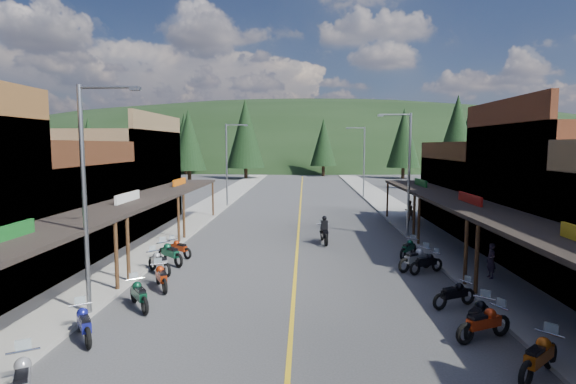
# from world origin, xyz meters

# --- Properties ---
(ground) EXTENTS (220.00, 220.00, 0.00)m
(ground) POSITION_xyz_m (0.00, 0.00, 0.00)
(ground) COLOR #38383A
(ground) RESTS_ON ground
(centerline) EXTENTS (0.15, 90.00, 0.01)m
(centerline) POSITION_xyz_m (0.00, 20.00, 0.01)
(centerline) COLOR gold
(centerline) RESTS_ON ground
(sidewalk_west) EXTENTS (3.40, 94.00, 0.15)m
(sidewalk_west) POSITION_xyz_m (-8.70, 20.00, 0.07)
(sidewalk_west) COLOR gray
(sidewalk_west) RESTS_ON ground
(sidewalk_east) EXTENTS (3.40, 94.00, 0.15)m
(sidewalk_east) POSITION_xyz_m (8.70, 20.00, 0.07)
(sidewalk_east) COLOR gray
(sidewalk_east) RESTS_ON ground
(shop_west_2) EXTENTS (10.90, 9.00, 6.20)m
(shop_west_2) POSITION_xyz_m (-13.75, 1.70, 2.53)
(shop_west_2) COLOR #3F2111
(shop_west_2) RESTS_ON ground
(shop_west_3) EXTENTS (10.90, 10.20, 8.20)m
(shop_west_3) POSITION_xyz_m (-13.78, 11.30, 3.52)
(shop_west_3) COLOR brown
(shop_west_3) RESTS_ON ground
(shop_east_2) EXTENTS (10.90, 9.00, 8.20)m
(shop_east_2) POSITION_xyz_m (13.78, 1.70, 3.52)
(shop_east_2) COLOR #562B19
(shop_east_2) RESTS_ON ground
(shop_east_3) EXTENTS (10.90, 10.20, 6.20)m
(shop_east_3) POSITION_xyz_m (13.75, 11.30, 2.53)
(shop_east_3) COLOR #4C2D16
(shop_east_3) RESTS_ON ground
(streetlight_0) EXTENTS (2.16, 0.18, 8.00)m
(streetlight_0) POSITION_xyz_m (-6.95, -6.00, 4.46)
(streetlight_0) COLOR gray
(streetlight_0) RESTS_ON ground
(streetlight_1) EXTENTS (2.16, 0.18, 8.00)m
(streetlight_1) POSITION_xyz_m (-6.95, 22.00, 4.46)
(streetlight_1) COLOR gray
(streetlight_1) RESTS_ON ground
(streetlight_2) EXTENTS (2.16, 0.18, 8.00)m
(streetlight_2) POSITION_xyz_m (6.95, 8.00, 4.46)
(streetlight_2) COLOR gray
(streetlight_2) RESTS_ON ground
(streetlight_3) EXTENTS (2.16, 0.18, 8.00)m
(streetlight_3) POSITION_xyz_m (6.95, 30.00, 4.46)
(streetlight_3) COLOR gray
(streetlight_3) RESTS_ON ground
(ridge_hill) EXTENTS (310.00, 140.00, 60.00)m
(ridge_hill) POSITION_xyz_m (0.00, 135.00, 0.00)
(ridge_hill) COLOR black
(ridge_hill) RESTS_ON ground
(pine_0) EXTENTS (5.04, 5.04, 11.00)m
(pine_0) POSITION_xyz_m (-40.00, 62.00, 6.48)
(pine_0) COLOR black
(pine_0) RESTS_ON ground
(pine_1) EXTENTS (5.88, 5.88, 12.50)m
(pine_1) POSITION_xyz_m (-24.00, 70.00, 7.24)
(pine_1) COLOR black
(pine_1) RESTS_ON ground
(pine_2) EXTENTS (6.72, 6.72, 14.00)m
(pine_2) POSITION_xyz_m (-10.00, 58.00, 7.99)
(pine_2) COLOR black
(pine_2) RESTS_ON ground
(pine_3) EXTENTS (5.04, 5.04, 11.00)m
(pine_3) POSITION_xyz_m (4.00, 66.00, 6.48)
(pine_3) COLOR black
(pine_3) RESTS_ON ground
(pine_4) EXTENTS (5.88, 5.88, 12.50)m
(pine_4) POSITION_xyz_m (18.00, 60.00, 7.24)
(pine_4) COLOR black
(pine_4) RESTS_ON ground
(pine_5) EXTENTS (6.72, 6.72, 14.00)m
(pine_5) POSITION_xyz_m (34.00, 72.00, 7.99)
(pine_5) COLOR black
(pine_5) RESTS_ON ground
(pine_6) EXTENTS (5.04, 5.04, 11.00)m
(pine_6) POSITION_xyz_m (46.00, 64.00, 6.48)
(pine_6) COLOR black
(pine_6) RESTS_ON ground
(pine_7) EXTENTS (5.88, 5.88, 12.50)m
(pine_7) POSITION_xyz_m (-32.00, 76.00, 7.24)
(pine_7) COLOR black
(pine_7) RESTS_ON ground
(pine_8) EXTENTS (4.48, 4.48, 10.00)m
(pine_8) POSITION_xyz_m (-22.00, 40.00, 5.98)
(pine_8) COLOR black
(pine_8) RESTS_ON ground
(pine_9) EXTENTS (4.93, 4.93, 10.80)m
(pine_9) POSITION_xyz_m (24.00, 45.00, 6.38)
(pine_9) COLOR black
(pine_9) RESTS_ON ground
(pine_10) EXTENTS (5.38, 5.38, 11.60)m
(pine_10) POSITION_xyz_m (-18.00, 50.00, 6.78)
(pine_10) COLOR black
(pine_10) RESTS_ON ground
(pine_11) EXTENTS (5.82, 5.82, 12.40)m
(pine_11) POSITION_xyz_m (20.00, 38.00, 7.19)
(pine_11) COLOR black
(pine_11) RESTS_ON ground
(bike_west_3) EXTENTS (1.73, 2.28, 1.26)m
(bike_west_3) POSITION_xyz_m (-6.05, -11.35, 0.63)
(bike_west_3) COLOR #949398
(bike_west_3) RESTS_ON ground
(bike_west_4) EXTENTS (1.71, 2.06, 1.16)m
(bike_west_4) POSITION_xyz_m (-6.35, -7.88, 0.58)
(bike_west_4) COLOR navy
(bike_west_4) RESTS_ON ground
(bike_west_5) EXTENTS (1.75, 2.07, 1.18)m
(bike_west_5) POSITION_xyz_m (-5.64, -5.19, 0.59)
(bike_west_5) COLOR #0A3622
(bike_west_5) RESTS_ON ground
(bike_west_6) EXTENTS (1.54, 2.09, 1.15)m
(bike_west_6) POSITION_xyz_m (-5.54, -2.94, 0.57)
(bike_west_6) COLOR #AC2D0C
(bike_west_6) RESTS_ON ground
(bike_west_7) EXTENTS (1.95, 1.99, 1.19)m
(bike_west_7) POSITION_xyz_m (-6.34, -0.72, 0.60)
(bike_west_7) COLOR #9D9DA2
(bike_west_7) RESTS_ON ground
(bike_west_8) EXTENTS (2.12, 2.08, 1.27)m
(bike_west_8) POSITION_xyz_m (-6.32, 0.91, 0.64)
(bike_west_8) COLOR #0E472E
(bike_west_8) RESTS_ON ground
(bike_west_9) EXTENTS (1.90, 1.64, 1.08)m
(bike_west_9) POSITION_xyz_m (-6.29, 2.41, 0.54)
(bike_west_9) COLOR #A02B0B
(bike_west_9) RESTS_ON ground
(bike_east_3) EXTENTS (2.10, 2.01, 1.25)m
(bike_east_3) POSITION_xyz_m (6.46, -9.67, 0.62)
(bike_east_3) COLOR #A9480C
(bike_east_3) RESTS_ON ground
(bike_east_4) EXTENTS (2.19, 1.54, 1.20)m
(bike_east_4) POSITION_xyz_m (5.94, -7.44, 0.60)
(bike_east_4) COLOR red
(bike_east_4) RESTS_ON ground
(bike_east_5) EXTENTS (1.88, 2.12, 1.22)m
(bike_east_5) POSITION_xyz_m (5.95, -6.90, 0.61)
(bike_east_5) COLOR black
(bike_east_5) RESTS_ON ground
(bike_east_6) EXTENTS (2.00, 1.42, 1.10)m
(bike_east_6) POSITION_xyz_m (5.97, -4.60, 0.55)
(bike_east_6) COLOR black
(bike_east_6) RESTS_ON ground
(bike_east_7) EXTENTS (2.01, 1.51, 1.11)m
(bike_east_7) POSITION_xyz_m (6.12, -0.17, 0.55)
(bike_east_7) COLOR black
(bike_east_7) RESTS_ON ground
(bike_east_8) EXTENTS (2.21, 1.85, 1.25)m
(bike_east_8) POSITION_xyz_m (5.74, 0.29, 0.62)
(bike_east_8) COLOR #A6A7AC
(bike_east_8) RESTS_ON ground
(bike_east_9) EXTENTS (1.65, 1.97, 1.11)m
(bike_east_9) POSITION_xyz_m (5.97, 2.81, 0.56)
(bike_east_9) COLOR #0D422A
(bike_east_9) RESTS_ON ground
(rider_on_bike) EXTENTS (1.00, 2.38, 1.76)m
(rider_on_bike) POSITION_xyz_m (1.62, 6.07, 0.71)
(rider_on_bike) COLOR black
(rider_on_bike) RESTS_ON ground
(pedestrian_east_a) EXTENTS (0.42, 0.60, 1.56)m
(pedestrian_east_a) POSITION_xyz_m (8.64, -1.30, 0.93)
(pedestrian_east_a) COLOR #2B2233
(pedestrian_east_a) RESTS_ON sidewalk_east
(pedestrian_east_b) EXTENTS (0.89, 0.75, 1.58)m
(pedestrian_east_b) POSITION_xyz_m (8.53, 13.92, 0.94)
(pedestrian_east_b) COLOR brown
(pedestrian_east_b) RESTS_ON sidewalk_east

